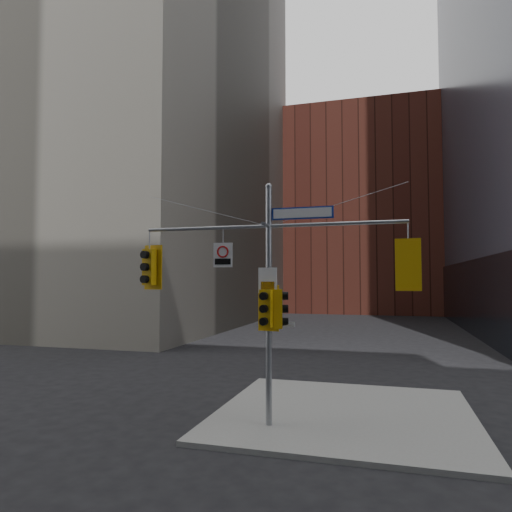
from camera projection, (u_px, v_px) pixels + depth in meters
The scene contains 13 objects.
ground at pixel (249, 455), 11.42m from camera, with size 160.00×160.00×0.00m, color black.
sidewalk_corner at pixel (344, 414), 14.70m from camera, with size 8.00×8.00×0.15m, color gray.
brick_midrise at pixel (363, 216), 67.78m from camera, with size 26.00×20.00×28.00m, color brown.
signal_assembly at pixel (269, 279), 13.56m from camera, with size 8.00×0.80×7.30m.
traffic_light_west_arm at pixel (149, 267), 14.71m from camera, with size 0.69×0.61×1.45m.
traffic_light_east_arm at pixel (409, 265), 12.48m from camera, with size 0.68×0.56×1.42m.
traffic_light_pole_side at pixel (280, 309), 13.44m from camera, with size 0.50×0.42×1.15m.
traffic_light_pole_front at pixel (266, 308), 13.26m from camera, with size 0.64×0.54×1.35m.
street_sign_blade at pixel (302, 213), 13.39m from camera, with size 1.84×0.05×0.36m.
regulatory_sign_arm at pixel (223, 254), 13.99m from camera, with size 0.60×0.09×0.75m.
regulatory_sign_pole at pixel (268, 281), 13.45m from camera, with size 0.57×0.08×0.75m.
street_blade_ew at pixel (284, 324), 13.37m from camera, with size 0.67×0.08×0.13m.
street_blade_ns at pixel (272, 329), 13.92m from camera, with size 0.08×0.75×0.15m.
Camera 1 is at (3.43, -11.15, 4.38)m, focal length 32.00 mm.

